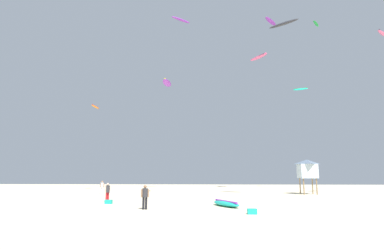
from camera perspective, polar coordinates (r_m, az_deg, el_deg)
The scene contains 17 objects.
ground_plane at distance 15.56m, azimuth -2.97°, elevation -17.73°, with size 120.00×120.00×0.00m, color beige.
person_foreground at distance 22.01m, azimuth -8.62°, elevation -12.59°, with size 0.52×0.37×1.64m.
person_midground at distance 40.71m, azimuth -16.16°, elevation -10.72°, with size 0.52×0.36×1.57m.
person_left at distance 28.68m, azimuth -15.23°, elevation -11.55°, with size 0.37×0.45×1.62m.
kite_grounded_near at distance 24.03m, azimuth 6.24°, elevation -14.12°, with size 2.41×3.68×0.43m.
lifeguard_tower at distance 40.57m, azimuth 20.37°, elevation -7.50°, with size 2.30×2.30×4.15m.
cooler_box at distance 19.63m, azimuth 10.96°, elevation -15.30°, with size 0.56×0.36×0.32m, color #19B29E.
gear_bag at distance 26.78m, azimuth -15.05°, elevation -13.45°, with size 0.56×0.36×0.32m, color #19B29E.
kite_aloft_0 at distance 51.62m, azimuth -2.05°, elevation 18.71°, with size 3.26×3.00×0.69m.
kite_aloft_1 at distance 52.89m, azimuth 14.24°, elevation 17.94°, with size 2.84×3.52×0.68m.
kite_aloft_2 at distance 53.60m, azimuth 19.27°, elevation 6.24°, with size 2.36×1.35×0.57m.
kite_aloft_3 at distance 38.35m, azimuth -4.60°, elevation 7.69°, with size 1.05×3.10×0.44m.
kite_aloft_4 at distance 54.48m, azimuth 12.11°, elevation 12.07°, with size 3.08×3.82×0.52m.
kite_aloft_5 at distance 57.88m, azimuth 21.77°, elevation 16.87°, with size 1.89×2.47×0.59m.
kite_aloft_6 at distance 43.17m, azimuth 31.58°, elevation 14.09°, with size 2.38×2.40×0.61m.
kite_aloft_7 at distance 36.80m, azimuth 16.43°, elevation 17.39°, with size 3.26×2.80×0.73m.
kite_aloft_8 at distance 49.73m, azimuth -17.31°, elevation 3.20°, with size 0.84×2.51×0.52m.
Camera 1 is at (1.58, -15.30, 2.35)m, focal length 29.09 mm.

